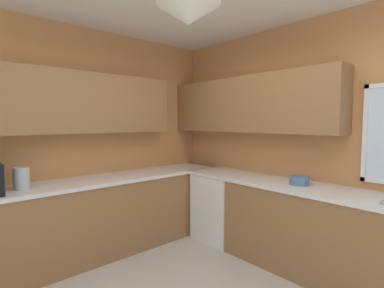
% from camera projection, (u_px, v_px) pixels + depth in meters
% --- Properties ---
extents(room_shell, '(4.17, 3.82, 2.79)m').
position_uv_depth(room_shell, '(183.00, 91.00, 2.99)').
color(room_shell, '#C6844C').
rests_on(room_shell, ground_plane).
extents(counter_run_left, '(0.65, 3.43, 0.91)m').
position_uv_depth(counter_run_left, '(93.00, 218.00, 3.37)').
color(counter_run_left, olive).
rests_on(counter_run_left, ground_plane).
extents(counter_run_back, '(3.26, 0.65, 0.91)m').
position_uv_depth(counter_run_back, '(314.00, 231.00, 2.96)').
color(counter_run_back, olive).
rests_on(counter_run_back, ground_plane).
extents(dishwasher, '(0.60, 0.60, 0.87)m').
position_uv_depth(dishwasher, '(222.00, 207.00, 3.88)').
color(dishwasher, white).
rests_on(dishwasher, ground_plane).
extents(kettle, '(0.15, 0.15, 0.22)m').
position_uv_depth(kettle, '(22.00, 178.00, 2.83)').
color(kettle, '#B7B7BC').
rests_on(kettle, counter_run_left).
extents(bowl, '(0.20, 0.20, 0.09)m').
position_uv_depth(bowl, '(299.00, 180.00, 3.05)').
color(bowl, '#4C7099').
rests_on(bowl, counter_run_back).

